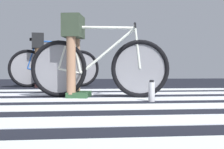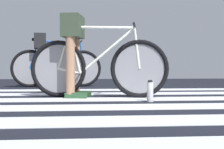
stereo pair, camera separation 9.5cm
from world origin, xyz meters
name	(u,v)px [view 2 (the right image)]	position (x,y,z in m)	size (l,w,h in m)	color
ground	(114,102)	(0.00, 0.00, 0.01)	(18.00, 14.00, 0.02)	black
crosswalk_markings	(119,103)	(0.04, -0.15, 0.02)	(5.44, 4.25, 0.00)	silver
bicycle_1_of_2	(98,67)	(-0.16, 0.46, 0.41)	(1.71, 0.56, 0.93)	black
cyclist_1_of_2	(73,44)	(-0.46, 0.52, 0.68)	(0.38, 0.45, 1.02)	#A87A5B
bicycle_2_of_2	(57,67)	(-0.86, 2.71, 0.41)	(1.73, 0.52, 0.93)	black
cyclist_2_of_2	(40,53)	(-1.17, 2.67, 0.68)	(0.36, 0.44, 1.02)	brown
water_bottle	(150,91)	(0.39, -0.07, 0.13)	(0.07, 0.07, 0.24)	white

